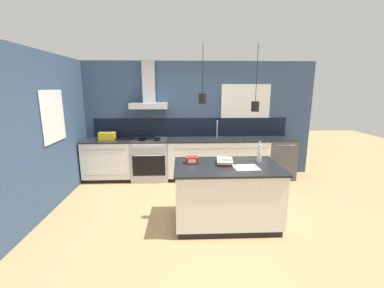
% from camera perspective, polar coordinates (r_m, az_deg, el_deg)
% --- Properties ---
extents(ground_plane, '(16.00, 16.00, 0.00)m').
position_cam_1_polar(ground_plane, '(4.38, 0.79, -15.13)').
color(ground_plane, tan).
rests_on(ground_plane, ground).
extents(wall_back, '(5.60, 2.41, 2.60)m').
position_cam_1_polar(wall_back, '(5.91, -0.76, 5.94)').
color(wall_back, '#354C6B').
rests_on(wall_back, ground_plane).
extents(wall_left, '(0.08, 3.80, 2.60)m').
position_cam_1_polar(wall_left, '(5.13, -27.90, 2.91)').
color(wall_left, '#354C6B').
rests_on(wall_left, ground_plane).
extents(counter_run_left, '(1.06, 0.64, 0.91)m').
position_cam_1_polar(counter_run_left, '(6.01, -17.98, -3.27)').
color(counter_run_left, black).
rests_on(counter_run_left, ground_plane).
extents(counter_run_sink, '(2.23, 0.64, 1.30)m').
position_cam_1_polar(counter_run_sink, '(5.84, 5.68, -3.15)').
color(counter_run_sink, black).
rests_on(counter_run_sink, ground_plane).
extents(oven_range, '(0.80, 0.66, 0.91)m').
position_cam_1_polar(oven_range, '(5.82, -9.20, -3.37)').
color(oven_range, '#B5B5BA').
rests_on(oven_range, ground_plane).
extents(dishwasher, '(0.60, 0.65, 0.91)m').
position_cam_1_polar(dishwasher, '(6.19, 18.74, -2.92)').
color(dishwasher, '#4C4C51').
rests_on(dishwasher, ground_plane).
extents(kitchen_island, '(1.55, 0.99, 0.91)m').
position_cam_1_polar(kitchen_island, '(3.97, 7.63, -10.94)').
color(kitchen_island, black).
rests_on(kitchen_island, ground_plane).
extents(bottle_on_island, '(0.07, 0.07, 0.34)m').
position_cam_1_polar(bottle_on_island, '(4.05, 14.75, -1.88)').
color(bottle_on_island, silver).
rests_on(bottle_on_island, kitchen_island).
extents(book_stack, '(0.27, 0.36, 0.07)m').
position_cam_1_polar(book_stack, '(3.87, 7.22, -3.85)').
color(book_stack, '#B2332D').
rests_on(book_stack, kitchen_island).
extents(red_supply_box, '(0.19, 0.15, 0.10)m').
position_cam_1_polar(red_supply_box, '(3.87, -0.06, -3.56)').
color(red_supply_box, red).
rests_on(red_supply_box, kitchen_island).
extents(paper_pile, '(0.36, 0.31, 0.01)m').
position_cam_1_polar(paper_pile, '(3.75, 11.93, -5.13)').
color(paper_pile, silver).
rests_on(paper_pile, kitchen_island).
extents(yellow_toolbox, '(0.34, 0.18, 0.19)m').
position_cam_1_polar(yellow_toolbox, '(5.89, -18.34, 1.69)').
color(yellow_toolbox, gold).
rests_on(yellow_toolbox, counter_run_left).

